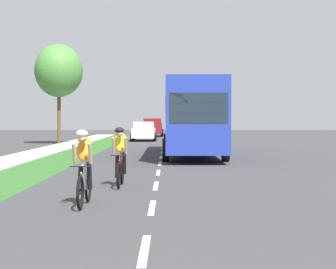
{
  "coord_description": "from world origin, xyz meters",
  "views": [
    {
      "loc": [
        0.32,
        -2.57,
        1.81
      ],
      "look_at": [
        0.4,
        23.9,
        1.01
      ],
      "focal_mm": 57.42,
      "sensor_mm": 36.0,
      "label": 1
    }
  ],
  "objects_px": {
    "bus_blue": "(190,115)",
    "suv_maroon": "(151,127)",
    "cyclist_trailing": "(119,156)",
    "sedan_white": "(142,131)",
    "cyclist_lead": "(82,167)",
    "street_tree_far": "(57,71)"
  },
  "relations": [
    {
      "from": "street_tree_far",
      "to": "sedan_white",
      "type": "bearing_deg",
      "value": 45.95
    },
    {
      "from": "cyclist_lead",
      "to": "bus_blue",
      "type": "xyz_separation_m",
      "value": [
        2.89,
        15.14,
        1.17
      ]
    },
    {
      "from": "cyclist_lead",
      "to": "bus_blue",
      "type": "height_order",
      "value": "bus_blue"
    },
    {
      "from": "cyclist_trailing",
      "to": "sedan_white",
      "type": "distance_m",
      "value": 28.8
    },
    {
      "from": "street_tree_far",
      "to": "bus_blue",
      "type": "bearing_deg",
      "value": -51.65
    },
    {
      "from": "cyclist_trailing",
      "to": "street_tree_far",
      "type": "distance_m",
      "value": 24.21
    },
    {
      "from": "cyclist_lead",
      "to": "street_tree_far",
      "type": "bearing_deg",
      "value": 102.55
    },
    {
      "from": "bus_blue",
      "to": "sedan_white",
      "type": "bearing_deg",
      "value": 100.41
    },
    {
      "from": "cyclist_lead",
      "to": "sedan_white",
      "type": "bearing_deg",
      "value": 90.36
    },
    {
      "from": "bus_blue",
      "to": "suv_maroon",
      "type": "distance_m",
      "value": 27.77
    },
    {
      "from": "cyclist_lead",
      "to": "cyclist_trailing",
      "type": "relative_size",
      "value": 1.0
    },
    {
      "from": "bus_blue",
      "to": "sedan_white",
      "type": "height_order",
      "value": "bus_blue"
    },
    {
      "from": "cyclist_trailing",
      "to": "sedan_white",
      "type": "height_order",
      "value": "cyclist_trailing"
    },
    {
      "from": "suv_maroon",
      "to": "bus_blue",
      "type": "bearing_deg",
      "value": -84.41
    },
    {
      "from": "cyclist_lead",
      "to": "cyclist_trailing",
      "type": "height_order",
      "value": "same"
    },
    {
      "from": "cyclist_trailing",
      "to": "street_tree_far",
      "type": "bearing_deg",
      "value": 105.3
    },
    {
      "from": "cyclist_lead",
      "to": "suv_maroon",
      "type": "xyz_separation_m",
      "value": [
        0.19,
        42.76,
        0.14
      ]
    },
    {
      "from": "cyclist_trailing",
      "to": "bus_blue",
      "type": "distance_m",
      "value": 12.28
    },
    {
      "from": "sedan_white",
      "to": "bus_blue",
      "type": "bearing_deg",
      "value": -79.59
    },
    {
      "from": "cyclist_trailing",
      "to": "sedan_white",
      "type": "relative_size",
      "value": 0.4
    },
    {
      "from": "cyclist_lead",
      "to": "sedan_white",
      "type": "relative_size",
      "value": 0.4
    },
    {
      "from": "bus_blue",
      "to": "street_tree_far",
      "type": "relative_size",
      "value": 1.68
    }
  ]
}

